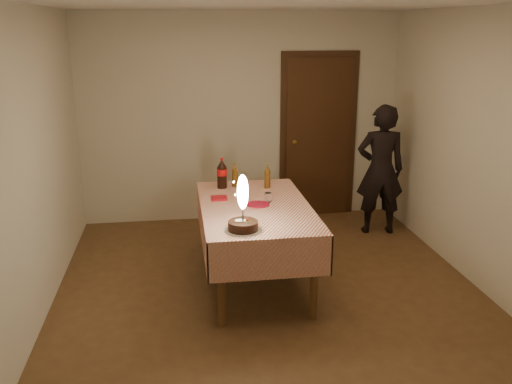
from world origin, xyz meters
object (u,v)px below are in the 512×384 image
clear_cup (268,197)px  amber_bottle_right (267,177)px  amber_bottle_left (235,176)px  dining_table (255,216)px  birthday_cake (243,215)px  red_cup (244,195)px  red_plate (258,204)px  photographer (380,170)px  cola_bottle (222,174)px

clear_cup → amber_bottle_right: size_ratio=0.35×
amber_bottle_left → amber_bottle_right: bearing=-16.9°
dining_table → birthday_cake: (-0.20, -0.64, 0.24)m
red_cup → birthday_cake: bearing=-97.9°
red_plate → amber_bottle_right: 0.58m
photographer → dining_table: bearing=-145.1°
red_cup → cola_bottle: cola_bottle is taller
amber_bottle_left → photographer: size_ratio=0.16×
amber_bottle_left → photographer: photographer is taller
red_plate → amber_bottle_left: (-0.14, 0.64, 0.11)m
dining_table → red_cup: (-0.08, 0.16, 0.16)m
amber_bottle_left → clear_cup: bearing=-65.7°
birthday_cake → cola_bottle: birthday_cake is taller
dining_table → photographer: photographer is taller
cola_bottle → photographer: 2.02m
red_cup → cola_bottle: (-0.17, 0.46, 0.10)m
birthday_cake → red_plate: birthday_cake is taller
red_plate → amber_bottle_left: 0.66m
dining_table → clear_cup: bearing=30.7°
dining_table → cola_bottle: bearing=112.5°
amber_bottle_left → photographer: (1.80, 0.53, -0.14)m
cola_bottle → photographer: (1.93, 0.55, -0.18)m
red_plate → clear_cup: 0.14m
dining_table → cola_bottle: size_ratio=5.42×
cola_bottle → photographer: photographer is taller
red_plate → amber_bottle_left: size_ratio=0.86×
dining_table → birthday_cake: size_ratio=3.62×
birthday_cake → cola_bottle: 1.26m
dining_table → photographer: size_ratio=1.10×
birthday_cake → red_cup: birthday_cake is taller
dining_table → birthday_cake: 0.71m
red_plate → photographer: 2.02m
birthday_cake → photographer: 2.61m
red_cup → dining_table: bearing=-62.1°
dining_table → red_plate: 0.11m
red_cup → photographer: photographer is taller
birthday_cake → photographer: photographer is taller
amber_bottle_right → photographer: 1.60m
clear_cup → amber_bottle_left: amber_bottle_left is taller
clear_cup → cola_bottle: 0.67m
red_plate → red_cup: red_cup is taller
red_cup → clear_cup: bearing=-19.8°
dining_table → photographer: (1.68, 1.17, 0.08)m
red_plate → birthday_cake: bearing=-109.0°
birthday_cake → clear_cup: (0.33, 0.72, -0.09)m
amber_bottle_left → dining_table: bearing=-79.6°
red_plate → amber_bottle_right: (0.18, 0.54, 0.11)m
red_cup → photographer: bearing=29.8°
birthday_cake → clear_cup: size_ratio=5.28×
birthday_cake → amber_bottle_left: bearing=86.5°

